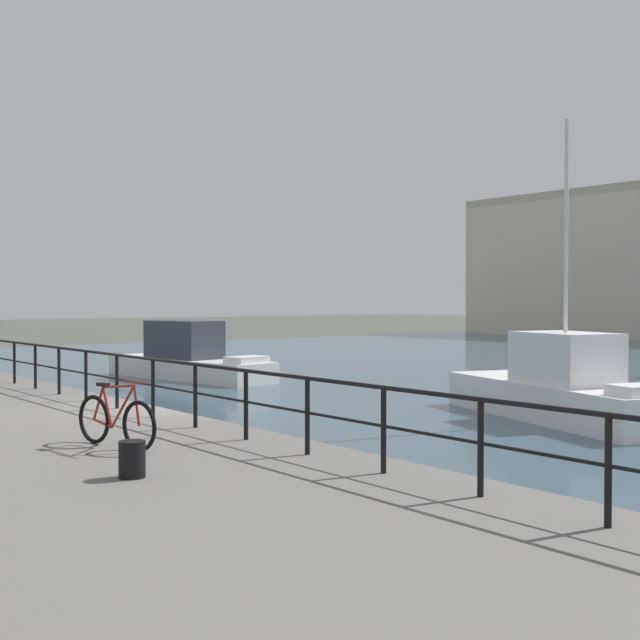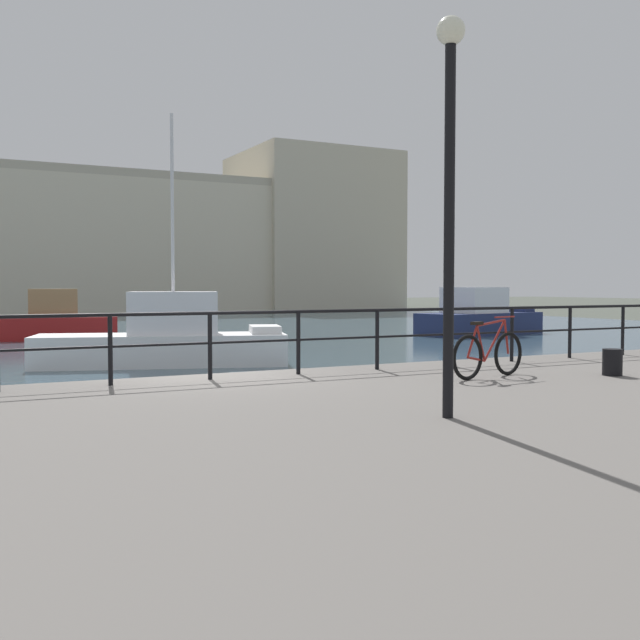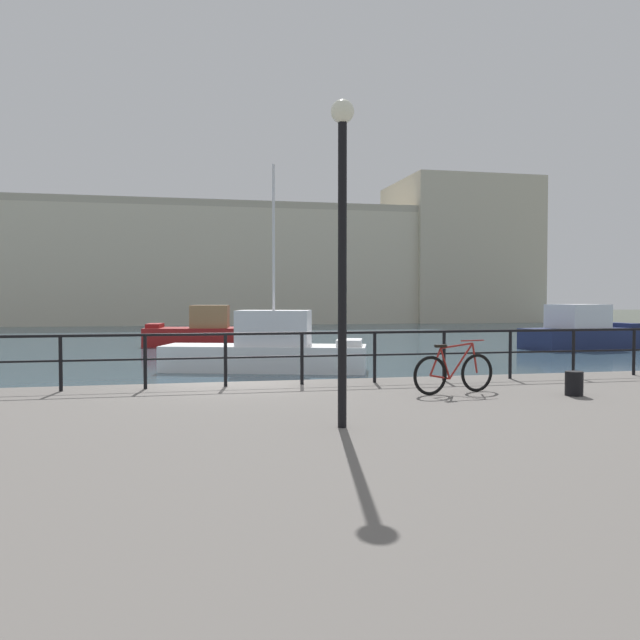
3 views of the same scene
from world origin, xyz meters
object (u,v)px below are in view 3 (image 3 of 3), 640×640
(moored_green_narrowboat, at_px, (204,332))
(parked_bicycle, at_px, (454,373))
(moored_harbor_tender, at_px, (582,332))
(mooring_bollard, at_px, (574,383))
(harbor_building, at_px, (252,265))
(moored_blue_motorboat, at_px, (268,349))
(quay_lamp_post, at_px, (342,218))

(moored_green_narrowboat, bearing_deg, parked_bicycle, 105.99)
(moored_green_narrowboat, bearing_deg, moored_harbor_tender, 170.29)
(mooring_bollard, bearing_deg, harbor_building, 89.09)
(moored_green_narrowboat, relative_size, mooring_bollard, 15.09)
(mooring_bollard, bearing_deg, moored_blue_motorboat, 105.40)
(moored_blue_motorboat, relative_size, quay_lamp_post, 1.75)
(parked_bicycle, bearing_deg, mooring_bollard, -31.81)
(moored_green_narrowboat, bearing_deg, quay_lamp_post, 99.83)
(parked_bicycle, bearing_deg, harbor_building, 74.45)
(harbor_building, distance_m, moored_green_narrowboat, 35.05)
(moored_harbor_tender, relative_size, parked_bicycle, 4.02)
(harbor_building, bearing_deg, moored_blue_motorboat, -95.64)
(harbor_building, height_order, moored_blue_motorboat, harbor_building)
(quay_lamp_post, bearing_deg, harbor_building, 84.75)
(moored_harbor_tender, bearing_deg, mooring_bollard, -134.29)
(parked_bicycle, bearing_deg, quay_lamp_post, -149.30)
(harbor_building, height_order, moored_green_narrowboat, harbor_building)
(quay_lamp_post, bearing_deg, parked_bicycle, 43.42)
(moored_blue_motorboat, height_order, quay_lamp_post, moored_blue_motorboat)
(moored_green_narrowboat, relative_size, moored_blue_motorboat, 0.85)
(moored_blue_motorboat, relative_size, parked_bicycle, 4.47)
(moored_harbor_tender, xyz_separation_m, parked_bicycle, (-16.18, -20.02, 0.45))
(moored_harbor_tender, bearing_deg, parked_bicycle, -138.90)
(parked_bicycle, height_order, quay_lamp_post, quay_lamp_post)
(moored_green_narrowboat, xyz_separation_m, quay_lamp_post, (0.74, -29.12, 3.01))
(moored_green_narrowboat, distance_m, moored_blue_motorboat, 13.76)
(moored_harbor_tender, bearing_deg, quay_lamp_post, -139.89)
(moored_harbor_tender, relative_size, mooring_bollard, 15.91)
(moored_blue_motorboat, xyz_separation_m, mooring_bollard, (3.73, -13.53, 0.35))
(moored_blue_motorboat, bearing_deg, moored_green_narrowboat, 115.37)
(moored_green_narrowboat, xyz_separation_m, mooring_bollard, (5.56, -27.17, 0.37))
(moored_green_narrowboat, distance_m, quay_lamp_post, 29.28)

